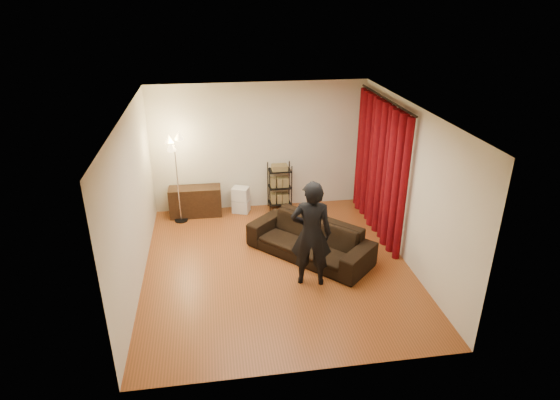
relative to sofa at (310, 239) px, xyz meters
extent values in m
plane|color=brown|center=(-0.62, -0.23, -0.33)|extent=(5.00, 5.00, 0.00)
plane|color=white|center=(-0.62, -0.23, 2.37)|extent=(5.00, 5.00, 0.00)
plane|color=beige|center=(-0.62, 2.27, 1.02)|extent=(5.00, 0.00, 5.00)
plane|color=beige|center=(-0.62, -2.73, 1.02)|extent=(5.00, 0.00, 5.00)
plane|color=beige|center=(-2.87, -0.23, 1.02)|extent=(0.00, 5.00, 5.00)
plane|color=beige|center=(1.63, -0.23, 1.02)|extent=(0.00, 5.00, 5.00)
cylinder|color=black|center=(1.53, 0.89, 2.25)|extent=(0.04, 2.65, 0.04)
imported|color=black|center=(0.00, 0.00, 0.00)|extent=(2.18, 2.23, 0.65)
imported|color=black|center=(-0.16, -0.81, 0.56)|extent=(0.72, 0.55, 1.77)
cube|color=#311D10|center=(-2.02, 1.99, -0.01)|extent=(1.08, 0.42, 0.63)
camera|label=1|loc=(-1.61, -7.09, 4.03)|focal=30.00mm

